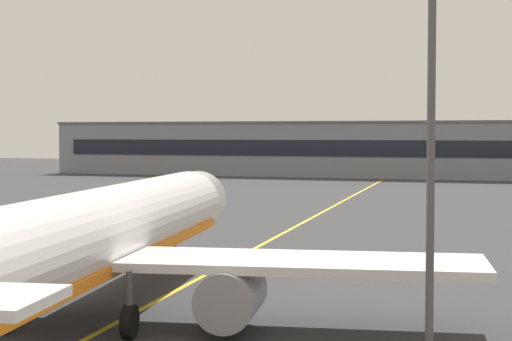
% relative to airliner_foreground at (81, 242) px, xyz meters
% --- Properties ---
extents(taxiway_centreline, '(14.44, 179.47, 0.01)m').
position_rel_airliner_foreground_xyz_m(taxiway_centreline, '(-0.30, 18.65, -3.37)').
color(taxiway_centreline, yellow).
rests_on(taxiway_centreline, ground).
extents(airliner_foreground, '(32.35, 41.37, 11.65)m').
position_rel_airliner_foreground_xyz_m(airliner_foreground, '(0.00, 0.00, 0.00)').
color(airliner_foreground, white).
rests_on(airliner_foreground, ground).
extents(apron_lamp_post, '(2.24, 0.90, 13.99)m').
position_rel_airliner_foreground_xyz_m(apron_lamp_post, '(13.94, -0.77, 3.94)').
color(apron_lamp_post, '#515156').
rests_on(apron_lamp_post, ground).
extents(terminal_building, '(159.34, 12.40, 9.71)m').
position_rel_airliner_foreground_xyz_m(terminal_building, '(9.73, 116.70, 1.49)').
color(terminal_building, gray).
rests_on(terminal_building, ground).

